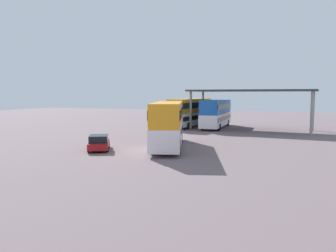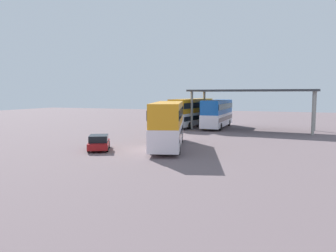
% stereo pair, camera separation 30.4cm
% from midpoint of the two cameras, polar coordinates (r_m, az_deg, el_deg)
% --- Properties ---
extents(ground_plane, '(140.00, 140.00, 0.00)m').
position_cam_midpoint_polar(ground_plane, '(29.38, -3.67, -4.18)').
color(ground_plane, '#6B5A5E').
extents(double_decker_main, '(5.61, 11.32, 4.19)m').
position_cam_midpoint_polar(double_decker_main, '(30.57, -0.28, 0.56)').
color(double_decker_main, white).
rests_on(double_decker_main, ground_plane).
extents(parked_hatchback, '(3.27, 4.10, 1.35)m').
position_cam_midpoint_polar(parked_hatchback, '(29.89, -12.09, -2.82)').
color(parked_hatchback, maroon).
rests_on(parked_hatchback, ground_plane).
extents(double_decker_near_canopy, '(3.87, 11.43, 4.19)m').
position_cam_midpoint_polar(double_decker_near_canopy, '(50.10, 3.73, 2.52)').
color(double_decker_near_canopy, white).
rests_on(double_decker_near_canopy, ground_plane).
extents(double_decker_mid_row, '(2.76, 11.09, 4.04)m').
position_cam_midpoint_polar(double_decker_mid_row, '(48.86, 8.11, 2.30)').
color(double_decker_mid_row, silver).
rests_on(double_decker_mid_row, ground_plane).
extents(depot_canopy, '(17.33, 7.73, 5.53)m').
position_cam_midpoint_polar(depot_canopy, '(46.99, 13.92, 5.64)').
color(depot_canopy, '#33353A').
rests_on(depot_canopy, ground_plane).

